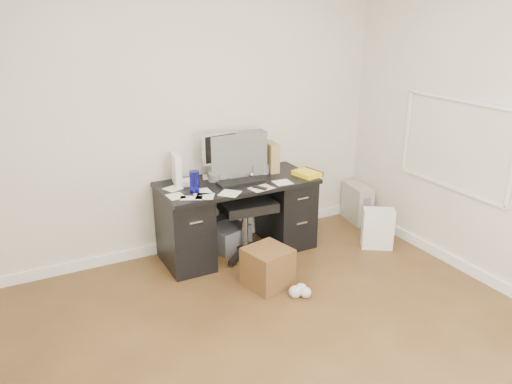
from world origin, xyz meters
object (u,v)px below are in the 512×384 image
(keyboard, at_px, (241,182))
(wicker_basket, at_px, (268,267))
(desk, at_px, (238,215))
(lcd_monitor, at_px, (220,156))
(office_chair, at_px, (245,197))
(pc_tower, at_px, (357,203))

(keyboard, bearing_deg, wicker_basket, -93.63)
(desk, bearing_deg, wicker_basket, -94.34)
(lcd_monitor, relative_size, office_chair, 0.40)
(wicker_basket, bearing_deg, office_chair, 80.40)
(desk, distance_m, pc_tower, 1.57)
(office_chair, relative_size, wicker_basket, 3.34)
(desk, height_order, office_chair, office_chair)
(office_chair, height_order, pc_tower, office_chair)
(keyboard, distance_m, pc_tower, 1.66)
(lcd_monitor, distance_m, wicker_basket, 1.17)
(keyboard, bearing_deg, desk, 91.79)
(keyboard, relative_size, wicker_basket, 1.25)
(pc_tower, xyz_separation_m, wicker_basket, (-1.61, -0.80, -0.04))
(lcd_monitor, distance_m, office_chair, 0.46)
(desk, distance_m, keyboard, 0.37)
(desk, height_order, keyboard, keyboard)
(lcd_monitor, bearing_deg, wicker_basket, -91.49)
(desk, xyz_separation_m, pc_tower, (1.56, 0.08, -0.19))
(pc_tower, bearing_deg, office_chair, -165.57)
(desk, xyz_separation_m, keyboard, (0.00, -0.08, 0.36))
(desk, bearing_deg, office_chair, -30.68)
(lcd_monitor, height_order, pc_tower, lcd_monitor)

